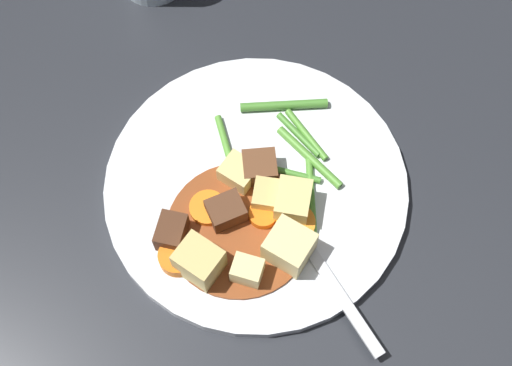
% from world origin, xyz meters
% --- Properties ---
extents(ground_plane, '(3.00, 3.00, 0.00)m').
position_xyz_m(ground_plane, '(0.00, 0.00, 0.00)').
color(ground_plane, '#26282D').
extents(dinner_plate, '(0.28, 0.28, 0.01)m').
position_xyz_m(dinner_plate, '(0.00, 0.00, 0.01)').
color(dinner_plate, white).
rests_on(dinner_plate, ground_plane).
extents(stew_sauce, '(0.13, 0.13, 0.00)m').
position_xyz_m(stew_sauce, '(0.05, -0.00, 0.01)').
color(stew_sauce, brown).
rests_on(stew_sauce, dinner_plate).
extents(carrot_slice_0, '(0.05, 0.05, 0.01)m').
position_xyz_m(carrot_slice_0, '(0.03, 0.05, 0.02)').
color(carrot_slice_0, orange).
rests_on(carrot_slice_0, dinner_plate).
extents(carrot_slice_1, '(0.04, 0.04, 0.01)m').
position_xyz_m(carrot_slice_1, '(0.03, 0.02, 0.02)').
color(carrot_slice_1, orange).
rests_on(carrot_slice_1, dinner_plate).
extents(carrot_slice_2, '(0.05, 0.05, 0.01)m').
position_xyz_m(carrot_slice_2, '(0.04, -0.03, 0.02)').
color(carrot_slice_2, orange).
rests_on(carrot_slice_2, dinner_plate).
extents(carrot_slice_3, '(0.04, 0.04, 0.01)m').
position_xyz_m(carrot_slice_3, '(0.09, -0.04, 0.02)').
color(carrot_slice_3, orange).
rests_on(carrot_slice_3, dinner_plate).
extents(potato_chunk_0, '(0.04, 0.04, 0.03)m').
position_xyz_m(potato_chunk_0, '(0.06, 0.05, 0.03)').
color(potato_chunk_0, '#EAD68C').
rests_on(potato_chunk_0, dinner_plate).
extents(potato_chunk_1, '(0.03, 0.04, 0.02)m').
position_xyz_m(potato_chunk_1, '(0.00, -0.02, 0.02)').
color(potato_chunk_1, '#E5CC7A').
rests_on(potato_chunk_1, dinner_plate).
extents(potato_chunk_2, '(0.02, 0.03, 0.02)m').
position_xyz_m(potato_chunk_2, '(0.09, 0.02, 0.02)').
color(potato_chunk_2, '#EAD68C').
rests_on(potato_chunk_2, dinner_plate).
extents(potato_chunk_3, '(0.03, 0.03, 0.02)m').
position_xyz_m(potato_chunk_3, '(0.01, 0.02, 0.02)').
color(potato_chunk_3, '#DBBC6B').
rests_on(potato_chunk_3, dinner_plate).
extents(potato_chunk_4, '(0.04, 0.03, 0.03)m').
position_xyz_m(potato_chunk_4, '(0.01, 0.04, 0.03)').
color(potato_chunk_4, '#E5CC7A').
rests_on(potato_chunk_4, dinner_plate).
extents(potato_chunk_5, '(0.04, 0.04, 0.03)m').
position_xyz_m(potato_chunk_5, '(0.09, -0.02, 0.03)').
color(potato_chunk_5, '#DBBC6B').
rests_on(potato_chunk_5, dinner_plate).
extents(meat_chunk_0, '(0.04, 0.04, 0.02)m').
position_xyz_m(meat_chunk_0, '(0.04, -0.01, 0.02)').
color(meat_chunk_0, '#56331E').
rests_on(meat_chunk_0, dinner_plate).
extents(meat_chunk_1, '(0.03, 0.03, 0.02)m').
position_xyz_m(meat_chunk_1, '(0.07, -0.05, 0.02)').
color(meat_chunk_1, '#4C2B19').
rests_on(meat_chunk_1, dinner_plate).
extents(meat_chunk_2, '(0.04, 0.04, 0.02)m').
position_xyz_m(meat_chunk_2, '(-0.01, -0.00, 0.02)').
color(meat_chunk_2, brown).
rests_on(meat_chunk_2, dinner_plate).
extents(green_bean_0, '(0.08, 0.03, 0.01)m').
position_xyz_m(green_bean_0, '(-0.01, 0.05, 0.02)').
color(green_bean_0, '#599E38').
rests_on(green_bean_0, dinner_plate).
extents(green_bean_1, '(0.01, 0.07, 0.01)m').
position_xyz_m(green_bean_1, '(-0.02, 0.02, 0.02)').
color(green_bean_1, '#4C8E33').
rests_on(green_bean_1, dinner_plate).
extents(green_bean_2, '(0.05, 0.07, 0.01)m').
position_xyz_m(green_bean_2, '(-0.04, 0.04, 0.02)').
color(green_bean_2, '#599E38').
rests_on(green_bean_2, dinner_plate).
extents(green_bean_3, '(0.07, 0.05, 0.01)m').
position_xyz_m(green_bean_3, '(-0.02, -0.03, 0.02)').
color(green_bean_3, '#599E38').
rests_on(green_bean_3, dinner_plate).
extents(green_bean_4, '(0.04, 0.05, 0.01)m').
position_xyz_m(green_bean_4, '(-0.06, 0.02, 0.02)').
color(green_bean_4, '#4C8E33').
rests_on(green_bean_4, dinner_plate).
extents(green_bean_5, '(0.04, 0.05, 0.01)m').
position_xyz_m(green_bean_5, '(-0.06, 0.03, 0.02)').
color(green_bean_5, '#599E38').
rests_on(green_bean_5, dinner_plate).
extents(green_bean_6, '(0.04, 0.08, 0.01)m').
position_xyz_m(green_bean_6, '(-0.08, -0.00, 0.02)').
color(green_bean_6, '#4C8E33').
rests_on(green_bean_6, dinner_plate).
extents(fork, '(0.13, 0.14, 0.00)m').
position_xyz_m(fork, '(0.05, 0.07, 0.01)').
color(fork, silver).
rests_on(fork, dinner_plate).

